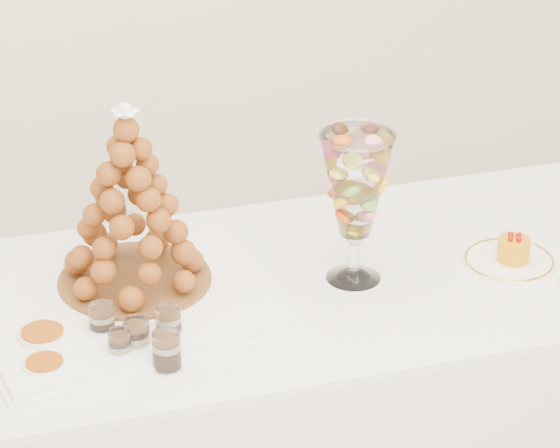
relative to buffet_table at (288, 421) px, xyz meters
name	(u,v)px	position (x,y,z in m)	size (l,w,h in m)	color
buffet_table	(288,421)	(0.00, 0.00, 0.00)	(1.97, 0.83, 0.74)	white
lace_tray	(126,307)	(-0.36, 0.00, 0.38)	(0.61, 0.46, 0.02)	white
macaron_vase	(356,187)	(0.14, -0.02, 0.59)	(0.16, 0.16, 0.34)	white
cake_plate	(509,261)	(0.50, -0.07, 0.38)	(0.21, 0.21, 0.01)	white
verrine_a	(102,321)	(-0.43, -0.08, 0.41)	(0.05, 0.05, 0.07)	white
verrine_b	(137,336)	(-0.37, -0.16, 0.41)	(0.05, 0.05, 0.07)	white
verrine_c	(169,323)	(-0.30, -0.13, 0.41)	(0.05, 0.05, 0.07)	white
verrine_d	(120,345)	(-0.41, -0.17, 0.40)	(0.05, 0.05, 0.06)	white
verrine_e	(167,350)	(-0.33, -0.23, 0.41)	(0.06, 0.06, 0.08)	white
ramekin_back	(43,339)	(-0.55, -0.08, 0.39)	(0.10, 0.10, 0.03)	white
ramekin_front	(45,368)	(-0.56, -0.18, 0.38)	(0.08, 0.08, 0.03)	white
croquembouche	(130,198)	(-0.32, 0.08, 0.59)	(0.33, 0.33, 0.41)	brown
mousse_cake	(514,249)	(0.51, -0.07, 0.41)	(0.07, 0.07, 0.06)	orange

